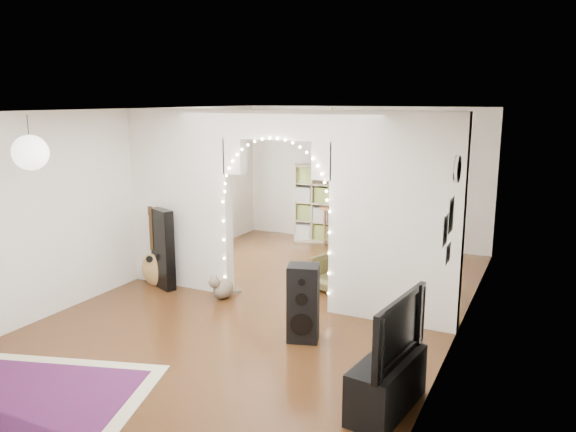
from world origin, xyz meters
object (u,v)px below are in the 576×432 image
at_px(acoustic_guitar, 152,257).
at_px(floor_speaker, 303,303).
at_px(bookcase, 332,204).
at_px(dining_chair_right, 373,267).
at_px(dining_table, 356,211).
at_px(media_console, 387,384).
at_px(dining_chair_left, 337,274).

bearing_deg(acoustic_guitar, floor_speaker, -34.06).
distance_m(bookcase, dining_chair_right, 2.65).
bearing_deg(dining_table, dining_chair_right, -56.20).
height_order(floor_speaker, media_console, floor_speaker).
xyz_separation_m(media_console, dining_table, (-2.25, 5.62, 0.43)).
relative_size(acoustic_guitar, floor_speaker, 1.14).
distance_m(dining_chair_left, dining_chair_right, 0.75).
height_order(acoustic_guitar, media_console, acoustic_guitar).
bearing_deg(bookcase, dining_chair_right, -75.40).
bearing_deg(acoustic_guitar, bookcase, 49.88).
relative_size(bookcase, dining_chair_left, 2.65).
bearing_deg(dining_table, dining_chair_left, -68.73).
xyz_separation_m(media_console, bookcase, (-2.75, 5.62, 0.54)).
bearing_deg(acoustic_guitar, dining_chair_left, 2.20).
xyz_separation_m(bookcase, dining_table, (0.49, 0.00, -0.10)).
height_order(dining_table, dining_chair_right, dining_table).
relative_size(acoustic_guitar, bookcase, 0.67).
height_order(acoustic_guitar, bookcase, bookcase).
height_order(media_console, dining_table, dining_table).
xyz_separation_m(bookcase, dining_chair_right, (1.52, -2.10, -0.53)).
height_order(dining_chair_left, dining_chair_right, dining_chair_left).
xyz_separation_m(floor_speaker, dining_chair_right, (0.11, 2.46, -0.21)).
distance_m(floor_speaker, dining_chair_left, 1.84).
bearing_deg(acoustic_guitar, dining_table, 43.66).
bearing_deg(floor_speaker, bookcase, 89.83).
height_order(bookcase, dining_chair_left, bookcase).
bearing_deg(media_console, acoustic_guitar, 163.94).
distance_m(dining_table, dining_chair_right, 2.38).
xyz_separation_m(media_console, dining_chair_right, (-1.23, 3.52, 0.00)).
bearing_deg(dining_chair_left, media_console, -42.21).
xyz_separation_m(floor_speaker, dining_table, (-0.92, 4.56, 0.22)).
xyz_separation_m(acoustic_guitar, bookcase, (1.49, 3.75, 0.32)).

